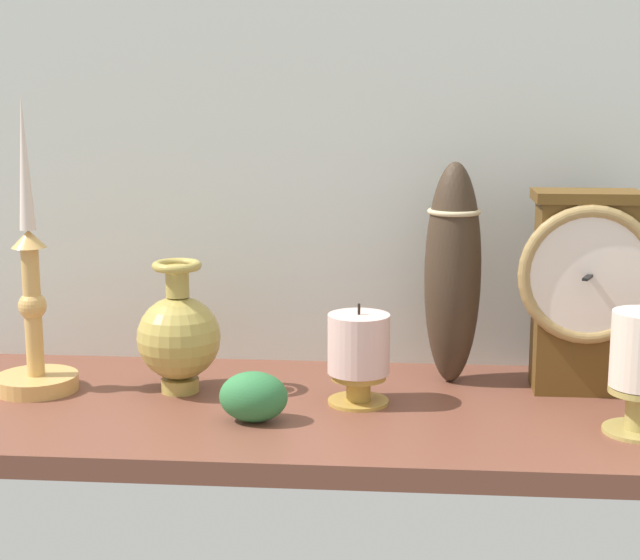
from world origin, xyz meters
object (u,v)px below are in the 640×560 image
at_px(mantel_clock, 584,288).
at_px(candlestick_tall_left, 33,318).
at_px(pillar_candle_near_clock, 359,353).
at_px(tall_ceramic_vase, 453,272).
at_px(brass_vase_bulbous, 179,335).

relative_size(mantel_clock, candlestick_tall_left, 0.68).
height_order(pillar_candle_near_clock, tall_ceramic_vase, tall_ceramic_vase).
relative_size(candlestick_tall_left, brass_vase_bulbous, 2.22).
distance_m(pillar_candle_near_clock, tall_ceramic_vase, 0.16).
bearing_deg(brass_vase_bulbous, candlestick_tall_left, -176.99).
height_order(mantel_clock, brass_vase_bulbous, mantel_clock).
distance_m(candlestick_tall_left, pillar_candle_near_clock, 0.37).
relative_size(brass_vase_bulbous, pillar_candle_near_clock, 1.35).
distance_m(mantel_clock, pillar_candle_near_clock, 0.27).
distance_m(candlestick_tall_left, brass_vase_bulbous, 0.17).
xyz_separation_m(candlestick_tall_left, tall_ceramic_vase, (0.48, 0.08, 0.05)).
height_order(brass_vase_bulbous, pillar_candle_near_clock, brass_vase_bulbous).
distance_m(mantel_clock, brass_vase_bulbous, 0.46).
relative_size(mantel_clock, pillar_candle_near_clock, 2.04).
relative_size(candlestick_tall_left, pillar_candle_near_clock, 2.99).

